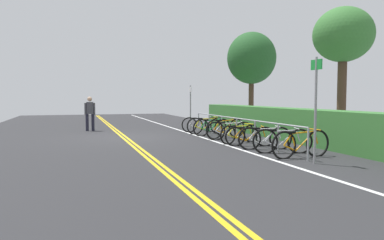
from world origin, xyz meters
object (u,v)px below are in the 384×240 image
at_px(bicycle_3, 226,128).
at_px(bike_rack, 237,124).
at_px(bicycle_5, 240,134).
at_px(bicycle_7, 265,138).
at_px(sign_post_near, 190,103).
at_px(bicycle_4, 230,131).
at_px(bicycle_1, 207,126).
at_px(bicycle_6, 250,136).
at_px(bicycle_2, 212,127).
at_px(pedestrian, 90,111).
at_px(tree_mid, 343,37).
at_px(tree_near_left, 252,58).
at_px(bicycle_8, 282,141).
at_px(bicycle_9, 301,144).
at_px(sign_post_far, 316,101).
at_px(bicycle_0, 201,124).

bearing_deg(bicycle_3, bike_rack, -3.47).
bearing_deg(bicycle_5, bicycle_7, 2.48).
height_order(bicycle_7, sign_post_near, sign_post_near).
distance_m(bicycle_4, bicycle_7, 2.55).
bearing_deg(bicycle_1, bicycle_6, -0.24).
distance_m(bicycle_2, pedestrian, 6.01).
bearing_deg(tree_mid, sign_post_near, -143.74).
bearing_deg(bicycle_1, bike_rack, 1.62).
height_order(bicycle_2, tree_near_left, tree_near_left).
xyz_separation_m(bicycle_8, tree_mid, (-2.25, 3.87, 3.45)).
bearing_deg(bicycle_7, sign_post_near, -178.73).
bearing_deg(bike_rack, tree_near_left, 149.02).
height_order(bicycle_9, sign_post_far, sign_post_far).
height_order(pedestrian, tree_mid, tree_mid).
relative_size(bike_rack, tree_mid, 1.74).
distance_m(bicycle_5, tree_mid, 5.32).
height_order(bicycle_2, bicycle_4, bicycle_2).
bearing_deg(sign_post_near, bike_rack, 1.99).
xyz_separation_m(bike_rack, bicycle_0, (-3.76, -0.05, -0.30)).
bearing_deg(bicycle_9, pedestrian, -152.62).
relative_size(bicycle_0, bicycle_8, 1.06).
bearing_deg(sign_post_near, bicycle_0, 6.15).
height_order(bike_rack, bicycle_1, bike_rack).
relative_size(bike_rack, bicycle_5, 5.10).
xyz_separation_m(bicycle_1, sign_post_far, (7.47, 0.02, 1.15)).
height_order(bicycle_4, tree_mid, tree_mid).
distance_m(bicycle_1, tree_mid, 6.39).
xyz_separation_m(bicycle_4, pedestrian, (-5.36, -4.76, 0.57)).
relative_size(bicycle_6, pedestrian, 0.98).
relative_size(bicycle_3, bicycle_4, 1.06).
bearing_deg(tree_near_left, pedestrian, -88.08).
distance_m(bike_rack, bicycle_8, 2.93).
xyz_separation_m(bicycle_7, bicycle_9, (1.64, 0.15, 0.02)).
bearing_deg(tree_mid, bike_rack, -99.67).
relative_size(bicycle_3, bicycle_9, 0.99).
relative_size(bicycle_3, tree_near_left, 0.36).
distance_m(bicycle_9, sign_post_near, 8.72).
height_order(bicycle_2, bicycle_6, bicycle_2).
bearing_deg(bicycle_7, bicycle_3, 178.48).
bearing_deg(bicycle_4, sign_post_near, -178.56).
xyz_separation_m(bicycle_5, tree_mid, (0.22, 4.03, 3.48)).
distance_m(bicycle_1, bicycle_2, 0.80).
bearing_deg(sign_post_far, tree_mid, 134.24).
distance_m(bicycle_1, bicycle_6, 4.15).
bearing_deg(bicycle_4, bicycle_3, 169.47).
relative_size(bicycle_5, bicycle_7, 1.01).
distance_m(bicycle_4, pedestrian, 7.20).
bearing_deg(tree_mid, bicycle_1, -131.61).
relative_size(bike_rack, bicycle_0, 4.87).
xyz_separation_m(bicycle_1, bicycle_4, (2.43, 0.02, -0.01)).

